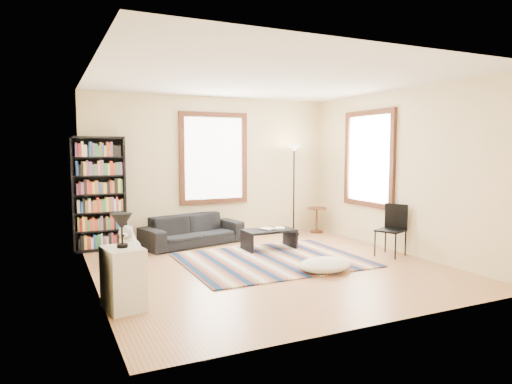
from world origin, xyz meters
name	(u,v)px	position (x,y,z in m)	size (l,w,h in m)	color
floor	(270,270)	(0.00, 0.00, -0.05)	(5.00, 5.00, 0.10)	tan
ceiling	(271,75)	(0.00, 0.00, 2.85)	(5.00, 5.00, 0.10)	white
wall_back	(213,168)	(0.00, 2.55, 1.40)	(5.00, 0.10, 2.80)	beige
wall_front	(387,188)	(0.00, -2.55, 1.40)	(5.00, 0.10, 2.80)	beige
wall_left	(88,180)	(-2.55, 0.00, 1.40)	(0.10, 5.00, 2.80)	beige
wall_right	(402,171)	(2.55, 0.00, 1.40)	(0.10, 5.00, 2.80)	beige
window_back	(214,158)	(0.00, 2.47, 1.60)	(1.20, 0.06, 1.60)	white
window_right	(369,159)	(2.47, 0.80, 1.60)	(0.06, 1.20, 1.60)	white
rug	(272,260)	(0.22, 0.35, 0.01)	(2.80, 2.24, 0.02)	#0D2543
sofa	(193,230)	(-0.58, 2.05, 0.28)	(0.74, 1.90, 0.55)	black
bookshelf	(99,194)	(-2.19, 2.32, 1.00)	(0.90, 0.30, 2.00)	black
coffee_table	(269,239)	(0.53, 1.09, 0.18)	(0.90, 0.50, 0.36)	black
book_a	(264,229)	(0.43, 1.09, 0.37)	(0.24, 0.18, 0.02)	beige
book_b	(275,228)	(0.68, 1.14, 0.37)	(0.17, 0.23, 0.02)	beige
floor_cushion	(325,265)	(0.61, -0.58, 0.10)	(0.81, 0.61, 0.20)	white
floor_lamp	(294,190)	(1.64, 2.15, 0.93)	(0.30, 0.30, 1.86)	black
side_table	(317,220)	(2.20, 2.14, 0.27)	(0.40, 0.40, 0.54)	#4C2713
folding_chair	(391,230)	(2.15, -0.20, 0.43)	(0.42, 0.40, 0.86)	black
white_cabinet	(123,279)	(-2.30, -0.94, 0.35)	(0.38, 0.50, 0.70)	silver
table_lamp	(122,230)	(-2.30, -0.94, 0.89)	(0.24, 0.24, 0.38)	black
dog	(129,242)	(-1.84, 1.39, 0.29)	(0.42, 0.58, 0.58)	beige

